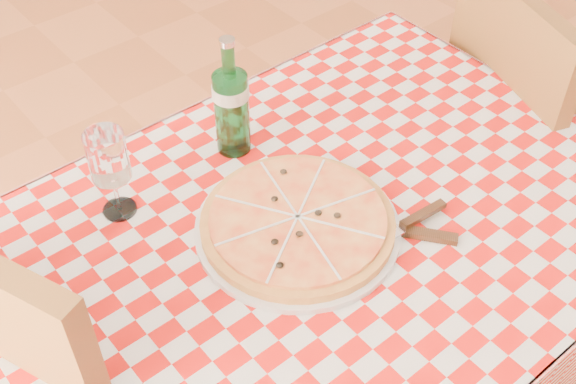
% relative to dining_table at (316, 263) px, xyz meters
% --- Properties ---
extents(dining_table, '(1.20, 0.80, 0.75)m').
position_rel_dining_table_xyz_m(dining_table, '(0.00, 0.00, 0.00)').
color(dining_table, brown).
rests_on(dining_table, ground).
extents(tablecloth, '(1.30, 0.90, 0.01)m').
position_rel_dining_table_xyz_m(tablecloth, '(0.00, 0.00, 0.09)').
color(tablecloth, '#B00E0A').
rests_on(tablecloth, dining_table).
extents(chair_near, '(0.55, 0.55, 0.96)m').
position_rel_dining_table_xyz_m(chair_near, '(0.76, 0.05, -0.11)').
color(chair_near, brown).
rests_on(chair_near, ground).
extents(pizza_plate, '(0.45, 0.45, 0.05)m').
position_rel_dining_table_xyz_m(pizza_plate, '(-0.03, 0.02, 0.12)').
color(pizza_plate, '#CC8944').
rests_on(pizza_plate, tablecloth).
extents(water_bottle, '(0.09, 0.09, 0.26)m').
position_rel_dining_table_xyz_m(water_bottle, '(0.02, 0.28, 0.23)').
color(water_bottle, '#186028').
rests_on(water_bottle, tablecloth).
extents(wine_glass, '(0.08, 0.08, 0.18)m').
position_rel_dining_table_xyz_m(wine_glass, '(-0.26, 0.27, 0.19)').
color(wine_glass, white).
rests_on(wine_glass, tablecloth).
extents(cutlery, '(0.32, 0.30, 0.03)m').
position_rel_dining_table_xyz_m(cutlery, '(0.11, -0.11, 0.11)').
color(cutlery, silver).
rests_on(cutlery, tablecloth).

